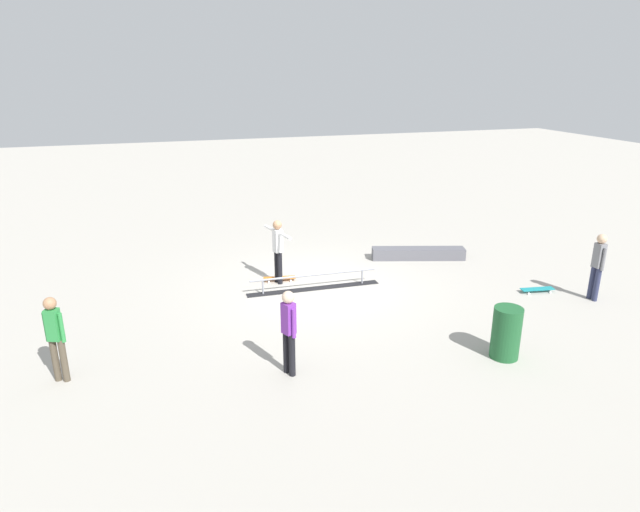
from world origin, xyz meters
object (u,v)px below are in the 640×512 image
Objects in this scene: skate_ledge at (418,253)px; trash_bin at (506,333)px; bystander_grey_shirt at (598,263)px; loose_skateboard_teal at (537,289)px; skateboard_main at (279,278)px; bystander_purple_shirt at (289,328)px; skater_main at (278,247)px; grind_rail at (314,282)px; bystander_green_shirt at (55,335)px.

skate_ledge is 2.62× the size of trash_bin.
loose_skateboard_teal is at bearing -130.77° from bystander_grey_shirt.
skateboard_main is 1.00× the size of loose_skateboard_teal.
bystander_purple_shirt is at bearing 88.02° from skateboard_main.
bystander_grey_shirt is 3.93m from trash_bin.
skateboard_main is 0.53× the size of bystander_grey_shirt.
skate_ledge is 6.94m from bystander_purple_shirt.
skater_main reaches higher than bystander_purple_shirt.
grind_rail is 2.10× the size of bystander_purple_shirt.
bystander_green_shirt reaches higher than skate_ledge.
bystander_green_shirt is at bearing 28.16° from grind_rail.
skate_ledge is 4.58m from bystander_grey_shirt.
bystander_purple_shirt is 1.58× the size of trash_bin.
grind_rail is 2.04× the size of skater_main.
grind_rail is 1.23m from skater_main.
skateboard_main is at bearing -36.55° from skater_main.
bystander_grey_shirt is at bearing -130.18° from skater_main.
trash_bin is (-7.65, 1.57, -0.38)m from bystander_green_shirt.
skate_ledge is 1.64× the size of bystander_grey_shirt.
trash_bin is (-3.09, 4.84, -0.44)m from skater_main.
loose_skateboard_teal is at bearing -137.50° from trash_bin.
bystander_purple_shirt is at bearing 68.50° from grind_rail.
skateboard_main is (0.66, -0.76, -0.09)m from grind_rail.
skateboard_main is at bearing -47.44° from grind_rail.
skater_main is 1.63× the size of trash_bin.
skater_main is 1.04× the size of bystander_green_shirt.
bystander_green_shirt is 1.57× the size of trash_bin.
grind_rail is at bearing -47.71° from bystander_purple_shirt.
skateboard_main is 4.50m from bystander_purple_shirt.
bystander_purple_shirt is 1.88× the size of loose_skateboard_teal.
bystander_green_shirt is 1.87× the size of loose_skateboard_teal.
trash_bin is at bearing 121.15° from grind_rail.
bystander_grey_shirt is (-2.50, 3.77, 0.73)m from skate_ledge.
grind_rail reaches higher than loose_skateboard_teal.
bystander_grey_shirt is at bearing -106.62° from bystander_purple_shirt.
trash_bin is at bearing -128.74° from loose_skateboard_teal.
skate_ledge is at bearing 126.44° from loose_skateboard_teal.
skate_ledge is 5.54m from trash_bin.
skater_main reaches higher than bystander_grey_shirt.
trash_bin is at bearing 79.18° from skate_ledge.
bystander_green_shirt is at bearing 23.99° from skate_ledge.
skateboard_main is 0.54× the size of bystander_green_shirt.
bystander_grey_shirt is 1.60× the size of trash_bin.
bystander_purple_shirt is 3.97m from trash_bin.
bystander_grey_shirt is (-6.63, 3.18, -0.04)m from skater_main.
grind_rail is at bearing -60.46° from trash_bin.
skate_ledge is 1.67× the size of bystander_green_shirt.
grind_rail is 5.32m from loose_skateboard_teal.
skateboard_main is at bearing 6.54° from skate_ledge.
skater_main is at bearing 165.65° from loose_skateboard_teal.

